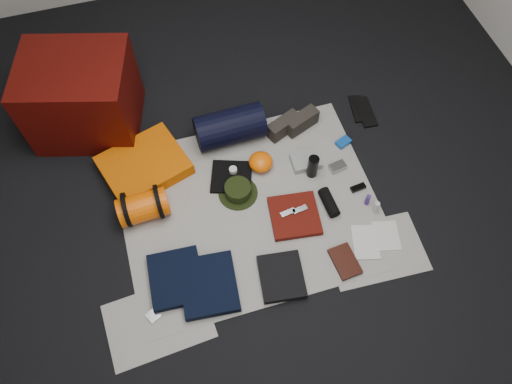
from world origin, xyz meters
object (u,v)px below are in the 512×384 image
object	(u,v)px
sleeping_pad	(144,165)
paperback_book	(345,261)
red_cabinet	(81,97)
water_bottle	(313,166)
compact_camera	(337,167)
navy_duffel	(230,127)
stuff_sack	(143,207)

from	to	relation	value
sleeping_pad	paperback_book	distance (m)	1.43
red_cabinet	water_bottle	distance (m)	1.58
compact_camera	paperback_book	size ratio (longest dim) A/B	0.51
water_bottle	red_cabinet	bearing A→B (deg)	147.79
compact_camera	paperback_book	distance (m)	0.67
red_cabinet	navy_duffel	xyz separation A→B (m)	(0.89, -0.40, -0.15)
water_bottle	navy_duffel	bearing A→B (deg)	134.89
red_cabinet	paperback_book	xyz separation A→B (m)	(1.31, -1.49, -0.26)
red_cabinet	navy_duffel	distance (m)	0.99
water_bottle	compact_camera	size ratio (longest dim) A/B	1.67
paperback_book	red_cabinet	bearing A→B (deg)	126.15
navy_duffel	red_cabinet	bearing A→B (deg)	154.57
sleeping_pad	water_bottle	xyz separation A→B (m)	(1.05, -0.35, 0.04)
paperback_book	sleeping_pad	bearing A→B (deg)	130.62
sleeping_pad	navy_duffel	world-z (taller)	navy_duffel
navy_duffel	stuff_sack	bearing A→B (deg)	-149.11
stuff_sack	compact_camera	size ratio (longest dim) A/B	2.90
navy_duffel	paperback_book	distance (m)	1.17
stuff_sack	navy_duffel	size ratio (longest dim) A/B	0.67
sleeping_pad	stuff_sack	size ratio (longest dim) A/B	1.70
red_cabinet	compact_camera	xyz separation A→B (m)	(1.51, -0.85, -0.25)
paperback_book	stuff_sack	bearing A→B (deg)	143.22
navy_duffel	compact_camera	size ratio (longest dim) A/B	4.36
sleeping_pad	water_bottle	distance (m)	1.10
red_cabinet	sleeping_pad	distance (m)	0.61
water_bottle	compact_camera	xyz separation A→B (m)	(0.18, -0.01, -0.07)
paperback_book	water_bottle	bearing A→B (deg)	82.83
stuff_sack	compact_camera	xyz separation A→B (m)	(1.28, -0.03, -0.07)
stuff_sack	paperback_book	world-z (taller)	stuff_sack
sleeping_pad	paperback_book	xyz separation A→B (m)	(1.03, -1.00, -0.03)
stuff_sack	compact_camera	world-z (taller)	stuff_sack
sleeping_pad	navy_duffel	bearing A→B (deg)	8.34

